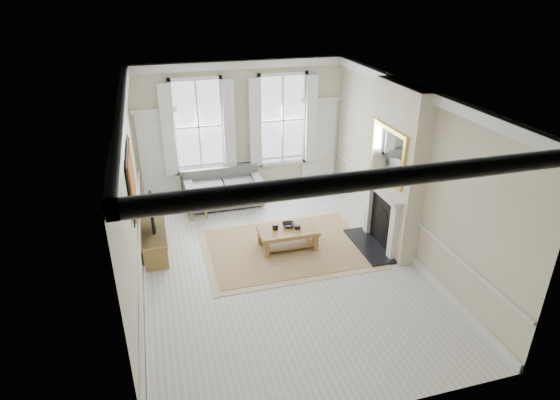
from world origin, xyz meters
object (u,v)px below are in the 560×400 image
object	(u,v)px
coffee_table	(288,232)
sofa	(223,190)
side_table	(197,200)
tv_stand	(155,241)

from	to	relation	value
coffee_table	sofa	bearing A→B (deg)	111.00
side_table	coffee_table	distance (m)	2.55
sofa	tv_stand	xyz separation A→B (m)	(-1.74, -1.90, -0.10)
sofa	side_table	xyz separation A→B (m)	(-0.70, -0.53, 0.05)
side_table	tv_stand	distance (m)	1.73
side_table	tv_stand	xyz separation A→B (m)	(-1.04, -1.37, -0.15)
side_table	tv_stand	size ratio (longest dim) A/B	0.38
side_table	tv_stand	bearing A→B (deg)	-127.01
side_table	coffee_table	xyz separation A→B (m)	(1.64, -1.96, -0.04)
sofa	coffee_table	xyz separation A→B (m)	(0.93, -2.48, 0.01)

